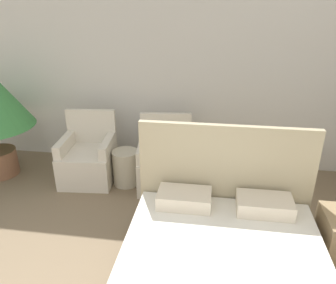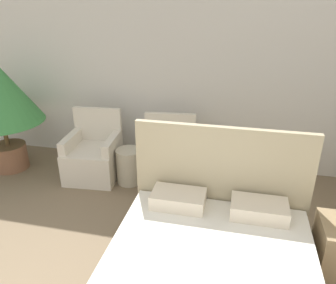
% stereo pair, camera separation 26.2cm
% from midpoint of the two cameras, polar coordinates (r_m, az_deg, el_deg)
% --- Properties ---
extents(wall_back, '(10.00, 0.06, 2.90)m').
position_cam_midpoint_polar(wall_back, '(4.60, 0.98, 13.44)').
color(wall_back, silver).
rests_on(wall_back, ground_plane).
extents(armchair_near_window_left, '(0.72, 0.72, 0.91)m').
position_cam_midpoint_polar(armchair_near_window_left, '(4.54, -11.25, -2.76)').
color(armchair_near_window_left, beige).
rests_on(armchair_near_window_left, ground_plane).
extents(armchair_near_window_right, '(0.74, 0.74, 0.91)m').
position_cam_midpoint_polar(armchair_near_window_right, '(4.25, 1.76, -4.21)').
color(armchair_near_window_right, beige).
rests_on(armchair_near_window_right, ground_plane).
extents(side_table, '(0.34, 0.34, 0.47)m').
position_cam_midpoint_polar(side_table, '(4.36, -5.05, -4.22)').
color(side_table, '#B7AD93').
rests_on(side_table, ground_plane).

